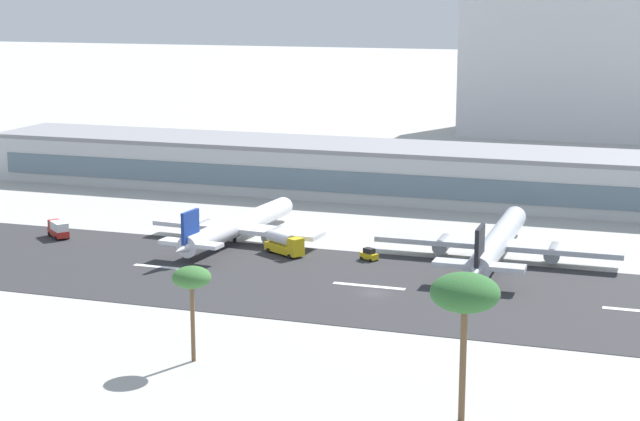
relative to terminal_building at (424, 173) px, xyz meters
The scene contains 13 objects.
ground_plane 78.80m from the terminal_building, 82.77° to the right, with size 1400.00×1400.00×0.00m, color #A8A8A3.
runway_strip 75.17m from the terminal_building, 82.42° to the right, with size 800.00×41.93×0.08m, color #2D2D30.
runway_centreline_dash_3 79.68m from the terminal_building, 110.81° to the right, with size 12.00×1.20×0.01m, color white.
runway_centreline_dash_4 74.95m from the terminal_building, 83.79° to the right, with size 12.00×1.20×0.01m, color white.
terminal_building is the anchor object (origin of this frame).
distant_hotel_block 128.77m from the terminal_building, 74.66° to the left, with size 93.78×39.75×46.25m, color #BCBCC1.
airliner_navy_tail_gate_0 58.64m from the terminal_building, 114.39° to the right, with size 34.50×44.02×9.20m.
airliner_black_tail_gate_1 57.58m from the terminal_building, 64.33° to the right, with size 43.31×48.05×10.03m.
service_fuel_truck_0 60.74m from the terminal_building, 101.42° to the right, with size 8.66×6.51×3.95m.
service_box_truck_1 84.09m from the terminal_building, 133.59° to the right, with size 6.16×5.67×3.25m.
service_baggage_tug_2 58.61m from the terminal_building, 86.51° to the right, with size 3.58×3.01×2.20m.
palm_tree_0 126.97m from the terminal_building, 75.19° to the right, with size 7.63×7.63×16.84m.
palm_tree_1 114.77m from the terminal_building, 91.93° to the right, with size 5.01×5.01×12.52m.
Camera 1 is at (41.81, -151.40, 46.47)m, focal length 58.31 mm.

